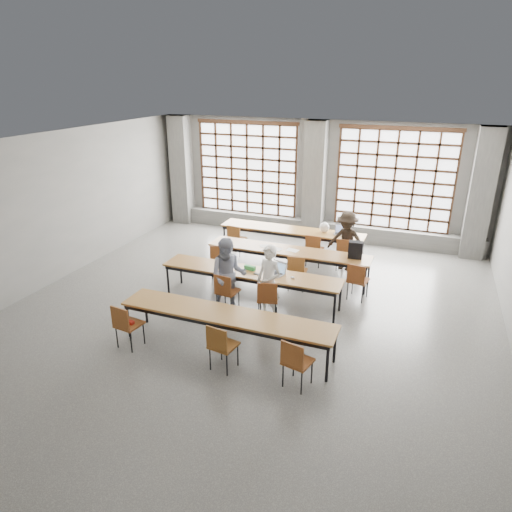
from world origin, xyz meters
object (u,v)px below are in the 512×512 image
at_px(student_male, 269,282).
at_px(backpack, 355,250).
at_px(chair_front_right, 268,296).
at_px(chair_near_mid, 221,343).
at_px(desk_row_c, 251,274).
at_px(mouse, 292,277).
at_px(desk_row_b, 288,252).
at_px(chair_near_right, 296,359).
at_px(laptop_back, 341,232).
at_px(plastic_bag, 324,227).
at_px(chair_near_left, 126,322).
at_px(red_pouch, 129,322).
at_px(chair_back_left, 236,237).
at_px(laptop_front, 277,271).
at_px(green_box, 250,268).
at_px(desk_row_a, 292,231).
at_px(student_female, 228,275).
at_px(chair_front_left, 226,289).
at_px(chair_mid_centre, 297,269).
at_px(desk_row_d, 226,317).
at_px(chair_mid_right, 357,278).
at_px(chair_mid_left, 219,257).
at_px(chair_back_mid, 314,247).
at_px(chair_back_right, 345,251).
at_px(phone, 257,274).
at_px(student_back, 346,241).

bearing_deg(student_male, backpack, 75.27).
bearing_deg(chair_front_right, chair_near_mid, -94.27).
height_order(desk_row_c, mouse, mouse).
xyz_separation_m(chair_near_mid, student_male, (0.12, 2.03, 0.25)).
bearing_deg(desk_row_b, chair_near_right, -71.03).
distance_m(laptop_back, plastic_bag, 0.46).
relative_size(chair_near_left, red_pouch, 4.40).
distance_m(chair_back_left, laptop_front, 3.10).
bearing_deg(plastic_bag, green_box, -106.91).
bearing_deg(desk_row_a, student_female, -94.48).
xyz_separation_m(chair_front_left, laptop_back, (1.64, 3.83, 0.25)).
xyz_separation_m(desk_row_a, green_box, (-0.03, -3.02, 0.11)).
xyz_separation_m(chair_mid_centre, laptop_front, (-0.21, -0.82, 0.25)).
relative_size(desk_row_d, chair_near_mid, 4.55).
height_order(chair_mid_right, student_male, student_male).
height_order(chair_mid_left, plastic_bag, plastic_bag).
relative_size(chair_back_mid, chair_front_right, 1.00).
xyz_separation_m(chair_front_left, chair_front_right, (0.93, 0.00, 0.00)).
bearing_deg(desk_row_c, chair_front_right, -45.29).
bearing_deg(chair_near_mid, chair_back_right, 77.52).
height_order(desk_row_b, chair_near_mid, chair_near_mid).
distance_m(desk_row_d, mouse, 2.00).
xyz_separation_m(chair_back_mid, chair_back_right, (0.80, 0.00, 0.00)).
bearing_deg(desk_row_b, student_male, -83.59).
distance_m(chair_mid_right, chair_front_left, 2.91).
height_order(desk_row_c, backpack, backpack).
bearing_deg(plastic_bag, desk_row_a, -176.82).
bearing_deg(mouse, laptop_front, 161.60).
xyz_separation_m(desk_row_b, chair_mid_left, (-1.58, -0.63, -0.13)).
xyz_separation_m(chair_mid_left, plastic_bag, (2.09, 2.22, 0.34)).
xyz_separation_m(phone, red_pouch, (-1.59, -2.35, -0.24)).
bearing_deg(chair_back_left, desk_row_b, -26.97).
bearing_deg(chair_back_left, chair_mid_left, -81.83).
xyz_separation_m(chair_back_right, student_male, (-0.98, -2.97, 0.25)).
relative_size(laptop_front, backpack, 1.10).
bearing_deg(chair_near_left, chair_mid_right, 44.00).
distance_m(phone, plastic_bag, 3.32).
relative_size(student_back, laptop_back, 4.09).
distance_m(chair_back_left, laptop_back, 2.86).
bearing_deg(laptop_back, chair_back_mid, -126.57).
distance_m(desk_row_b, student_male, 2.07).
bearing_deg(laptop_back, desk_row_d, -101.50).
relative_size(desk_row_c, mouse, 40.82).
xyz_separation_m(desk_row_d, chair_front_left, (-0.60, 1.27, -0.13)).
relative_size(chair_near_right, phone, 6.77).
xyz_separation_m(chair_near_left, student_back, (3.00, 5.12, 0.23)).
bearing_deg(laptop_front, student_back, 67.87).
bearing_deg(laptop_back, student_male, -101.13).
bearing_deg(chair_near_right, student_male, 120.02).
bearing_deg(student_back, desk_row_c, -106.75).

